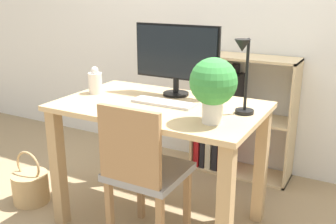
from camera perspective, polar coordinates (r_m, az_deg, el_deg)
The scene contains 11 objects.
ground_plane at distance 2.59m, azimuth -1.10°, elevation -15.44°, with size 10.00×10.00×0.00m, color #997F5B.
wall_back at distance 3.15m, azimuth 8.82°, elevation 15.41°, with size 8.00×0.05×2.60m.
desk at distance 2.31m, azimuth -1.19°, elevation -2.50°, with size 1.17×0.73×0.77m.
monitor at distance 2.40m, azimuth 1.21°, elevation 8.31°, with size 0.56×0.16×0.43m.
keyboard at distance 2.25m, azimuth -0.68°, elevation 1.36°, with size 0.37×0.11×0.02m.
vase at distance 2.51m, azimuth -10.51°, elevation 4.32°, with size 0.09×0.09×0.17m.
desk_lamp at distance 2.02m, azimuth 10.92°, elevation 6.04°, with size 0.10×0.19×0.40m.
potted_plant at distance 1.91m, azimuth 6.59°, elevation 4.02°, with size 0.23×0.23×0.32m.
chair at distance 2.16m, azimuth -3.66°, elevation -8.40°, with size 0.40×0.40×0.85m.
bookshelf at distance 3.11m, azimuth 8.33°, elevation -0.52°, with size 0.77×0.28×0.93m.
basket at distance 2.89m, azimuth -19.33°, elevation -10.15°, with size 0.24×0.24×0.37m.
Camera 1 is at (1.08, -1.88, 1.41)m, focal length 42.00 mm.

